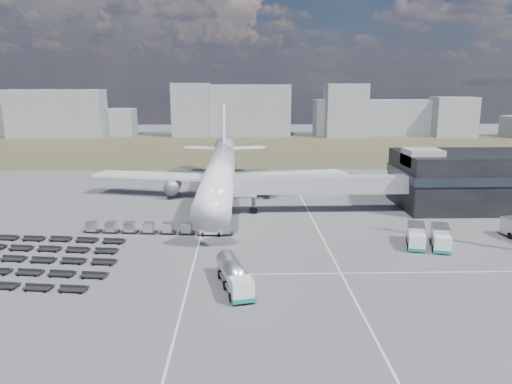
{
  "coord_description": "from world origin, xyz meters",
  "views": [
    {
      "loc": [
        4.12,
        -63.97,
        22.38
      ],
      "look_at": [
        6.61,
        19.62,
        4.0
      ],
      "focal_mm": 35.0,
      "sensor_mm": 36.0,
      "label": 1
    }
  ],
  "objects": [
    {
      "name": "ground",
      "position": [
        0.0,
        0.0,
        0.0
      ],
      "size": [
        420.0,
        420.0,
        0.0
      ],
      "primitive_type": "plane",
      "color": "#565659",
      "rests_on": "ground"
    },
    {
      "name": "grass_strip",
      "position": [
        0.0,
        110.0,
        0.01
      ],
      "size": [
        420.0,
        90.0,
        0.01
      ],
      "primitive_type": "cube",
      "color": "#4D4A2E",
      "rests_on": "ground"
    },
    {
      "name": "lane_markings",
      "position": [
        9.77,
        3.0,
        0.01
      ],
      "size": [
        47.12,
        110.0,
        0.01
      ],
      "color": "silver",
      "rests_on": "ground"
    },
    {
      "name": "terminal",
      "position": [
        47.77,
        23.96,
        5.25
      ],
      "size": [
        30.4,
        16.4,
        11.0
      ],
      "color": "black",
      "rests_on": "ground"
    },
    {
      "name": "jet_bridge",
      "position": [
        15.9,
        20.42,
        5.05
      ],
      "size": [
        30.3,
        3.8,
        7.05
      ],
      "color": "#939399",
      "rests_on": "ground"
    },
    {
      "name": "airliner",
      "position": [
        0.0,
        32.38,
        5.29
      ],
      "size": [
        51.59,
        64.53,
        17.62
      ],
      "color": "white",
      "rests_on": "ground"
    },
    {
      "name": "skyline",
      "position": [
        -10.38,
        150.62,
        8.55
      ],
      "size": [
        331.83,
        26.4,
        22.24
      ],
      "color": "gray",
      "rests_on": "ground"
    },
    {
      "name": "fuel_tanker",
      "position": [
        3.26,
        -12.01,
        1.54
      ],
      "size": [
        4.46,
        9.82,
        3.08
      ],
      "rotation": [
        0.0,
        0.0,
        0.22
      ],
      "color": "white",
      "rests_on": "ground"
    },
    {
      "name": "pushback_tug",
      "position": [
        -0.42,
        8.0,
        0.78
      ],
      "size": [
        3.61,
        2.16,
        1.55
      ],
      "primitive_type": "cube",
      "rotation": [
        0.0,
        0.0,
        -0.05
      ],
      "color": "white",
      "rests_on": "ground"
    },
    {
      "name": "catering_truck",
      "position": [
        5.02,
        35.66,
        1.44
      ],
      "size": [
        2.78,
        6.25,
        2.82
      ],
      "rotation": [
        0.0,
        0.0,
        0.04
      ],
      "color": "white",
      "rests_on": "ground"
    },
    {
      "name": "service_trucks_near",
      "position": [
        30.02,
        1.53,
        1.44
      ],
      "size": [
        7.11,
        7.86,
        2.66
      ],
      "rotation": [
        0.0,
        0.0,
        -0.28
      ],
      "color": "white",
      "rests_on": "ground"
    },
    {
      "name": "uld_row",
      "position": [
        -8.51,
        8.85,
        0.92
      ],
      "size": [
        22.79,
        3.57,
        1.54
      ],
      "rotation": [
        0.0,
        0.0,
        -0.09
      ],
      "color": "black",
      "rests_on": "ground"
    }
  ]
}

